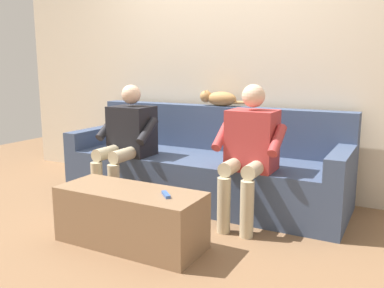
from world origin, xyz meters
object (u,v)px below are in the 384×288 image
(coffee_table, at_px, (131,217))
(person_left_seated, at_px, (249,147))
(remote_blue, at_px, (166,195))
(cat_on_backrest, at_px, (219,98))
(couch, at_px, (205,168))
(person_right_seated, at_px, (127,137))

(coffee_table, xyz_separation_m, person_left_seated, (-0.57, -0.76, 0.41))
(coffee_table, relative_size, person_left_seated, 0.95)
(coffee_table, height_order, person_left_seated, person_left_seated)
(coffee_table, xyz_separation_m, remote_blue, (-0.29, 0.00, 0.21))
(person_left_seated, bearing_deg, cat_on_backrest, -49.89)
(coffee_table, bearing_deg, person_left_seated, -127.16)
(couch, xyz_separation_m, remote_blue, (-0.29, 1.15, 0.11))
(coffee_table, relative_size, cat_on_backrest, 1.96)
(coffee_table, bearing_deg, cat_on_backrest, -90.27)
(person_right_seated, distance_m, remote_blue, 1.16)
(couch, xyz_separation_m, person_right_seated, (0.57, 0.40, 0.31))
(person_right_seated, bearing_deg, coffee_table, 127.40)
(couch, relative_size, remote_blue, 20.22)
(cat_on_backrest, bearing_deg, remote_blue, 101.16)
(couch, distance_m, person_left_seated, 0.77)
(person_left_seated, height_order, cat_on_backrest, person_left_seated)
(person_right_seated, bearing_deg, couch, -145.32)
(couch, bearing_deg, cat_on_backrest, -91.39)
(couch, distance_m, coffee_table, 1.15)
(coffee_table, bearing_deg, couch, -90.00)
(person_right_seated, height_order, cat_on_backrest, person_right_seated)
(remote_blue, bearing_deg, cat_on_backrest, 145.74)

